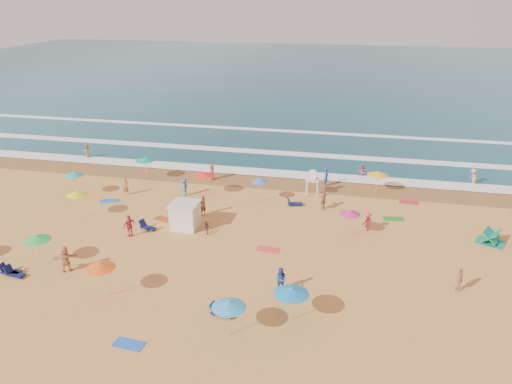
# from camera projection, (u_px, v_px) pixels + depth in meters

# --- Properties ---
(ground) EXTENTS (220.00, 220.00, 0.00)m
(ground) POSITION_uv_depth(u_px,v_px,m) (226.00, 237.00, 38.65)
(ground) COLOR gold
(ground) RESTS_ON ground
(ocean) EXTENTS (220.00, 140.00, 0.18)m
(ocean) POSITION_uv_depth(u_px,v_px,m) (322.00, 74.00, 114.83)
(ocean) COLOR #0C4756
(ocean) RESTS_ON ground
(wet_sand) EXTENTS (220.00, 220.00, 0.00)m
(wet_sand) POSITION_uv_depth(u_px,v_px,m) (259.00, 181.00, 49.99)
(wet_sand) COLOR olive
(wet_sand) RESTS_ON ground
(surf_foam) EXTENTS (200.00, 18.70, 0.05)m
(surf_foam) POSITION_uv_depth(u_px,v_px,m) (274.00, 154.00, 57.95)
(surf_foam) COLOR white
(surf_foam) RESTS_ON ground
(cabana) EXTENTS (2.00, 2.00, 2.00)m
(cabana) POSITION_uv_depth(u_px,v_px,m) (185.00, 216.00, 39.89)
(cabana) COLOR silver
(cabana) RESTS_ON ground
(cabana_roof) EXTENTS (2.20, 2.20, 0.12)m
(cabana_roof) POSITION_uv_depth(u_px,v_px,m) (184.00, 204.00, 39.49)
(cabana_roof) COLOR silver
(cabana_roof) RESTS_ON cabana
(bicycle) EXTENTS (1.12, 1.80, 0.89)m
(bicycle) POSITION_uv_depth(u_px,v_px,m) (207.00, 226.00, 39.46)
(bicycle) COLOR black
(bicycle) RESTS_ON ground
(lifeguard_stand) EXTENTS (1.20, 1.20, 2.10)m
(lifeguard_stand) POSITION_uv_depth(u_px,v_px,m) (312.00, 185.00, 46.23)
(lifeguard_stand) COLOR white
(lifeguard_stand) RESTS_ON ground
(beach_umbrellas) EXTENTS (46.29, 30.52, 0.71)m
(beach_umbrellas) POSITION_uv_depth(u_px,v_px,m) (184.00, 213.00, 37.77)
(beach_umbrellas) COLOR red
(beach_umbrellas) RESTS_ON ground
(loungers) EXTENTS (42.00, 17.89, 0.34)m
(loungers) POSITION_uv_depth(u_px,v_px,m) (308.00, 260.00, 35.04)
(loungers) COLOR #0E1346
(loungers) RESTS_ON ground
(towels) EXTENTS (49.17, 25.58, 0.03)m
(towels) POSITION_uv_depth(u_px,v_px,m) (194.00, 247.00, 37.09)
(towels) COLOR red
(towels) RESTS_ON ground
(beachgoers) EXTENTS (42.44, 27.59, 2.13)m
(beachgoers) POSITION_uv_depth(u_px,v_px,m) (230.00, 206.00, 42.16)
(beachgoers) COLOR tan
(beachgoers) RESTS_ON ground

